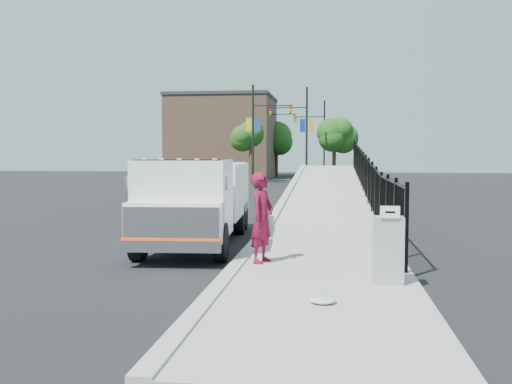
# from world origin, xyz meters

# --- Properties ---
(ground) EXTENTS (120.00, 120.00, 0.00)m
(ground) POSITION_xyz_m (0.00, 0.00, 0.00)
(ground) COLOR black
(ground) RESTS_ON ground
(sidewalk) EXTENTS (3.55, 12.00, 0.12)m
(sidewalk) POSITION_xyz_m (1.93, -2.00, 0.06)
(sidewalk) COLOR #9E998E
(sidewalk) RESTS_ON ground
(curb) EXTENTS (0.30, 12.00, 0.16)m
(curb) POSITION_xyz_m (0.00, -2.00, 0.08)
(curb) COLOR #ADAAA3
(curb) RESTS_ON ground
(ramp) EXTENTS (3.95, 24.06, 3.19)m
(ramp) POSITION_xyz_m (2.12, 16.00, 0.00)
(ramp) COLOR #9E998E
(ramp) RESTS_ON ground
(iron_fence) EXTENTS (0.10, 28.00, 1.80)m
(iron_fence) POSITION_xyz_m (3.55, 12.00, 0.90)
(iron_fence) COLOR black
(iron_fence) RESTS_ON ground
(truck) EXTENTS (2.72, 7.19, 2.42)m
(truck) POSITION_xyz_m (-1.65, 1.60, 1.36)
(truck) COLOR black
(truck) RESTS_ON ground
(worker) EXTENTS (0.69, 0.84, 2.00)m
(worker) POSITION_xyz_m (0.52, -1.30, 1.12)
(worker) COLOR maroon
(worker) RESTS_ON sidewalk
(utility_cabinet) EXTENTS (0.55, 0.40, 1.25)m
(utility_cabinet) POSITION_xyz_m (3.10, -2.99, 0.75)
(utility_cabinet) COLOR gray
(utility_cabinet) RESTS_ON sidewalk
(arrow_sign) EXTENTS (0.35, 0.04, 0.22)m
(arrow_sign) POSITION_xyz_m (3.10, -3.21, 1.48)
(arrow_sign) COLOR white
(arrow_sign) RESTS_ON utility_cabinet
(debris) EXTENTS (0.44, 0.44, 0.11)m
(debris) POSITION_xyz_m (1.91, -4.57, 0.18)
(debris) COLOR silver
(debris) RESTS_ON sidewalk
(light_pole_0) EXTENTS (3.77, 0.22, 8.00)m
(light_pole_0) POSITION_xyz_m (-4.00, 32.16, 4.36)
(light_pole_0) COLOR black
(light_pole_0) RESTS_ON ground
(light_pole_1) EXTENTS (3.77, 0.22, 8.00)m
(light_pole_1) POSITION_xyz_m (-0.37, 34.40, 4.36)
(light_pole_1) COLOR black
(light_pole_1) RESTS_ON ground
(light_pole_2) EXTENTS (3.77, 0.22, 8.00)m
(light_pole_2) POSITION_xyz_m (-4.37, 42.54, 4.36)
(light_pole_2) COLOR black
(light_pole_2) RESTS_ON ground
(light_pole_3) EXTENTS (3.78, 0.22, 8.00)m
(light_pole_3) POSITION_xyz_m (0.93, 46.96, 4.36)
(light_pole_3) COLOR black
(light_pole_3) RESTS_ON ground
(tree_0) EXTENTS (2.34, 2.34, 5.17)m
(tree_0) POSITION_xyz_m (-4.76, 34.30, 3.92)
(tree_0) COLOR #382314
(tree_0) RESTS_ON ground
(tree_1) EXTENTS (2.53, 2.53, 5.27)m
(tree_1) POSITION_xyz_m (2.25, 38.10, 3.94)
(tree_1) COLOR #382314
(tree_1) RESTS_ON ground
(tree_2) EXTENTS (3.35, 3.35, 5.67)m
(tree_2) POSITION_xyz_m (-3.88, 47.51, 3.97)
(tree_2) COLOR #382314
(tree_2) RESTS_ON ground
(building) EXTENTS (10.00, 10.00, 8.00)m
(building) POSITION_xyz_m (-9.00, 44.00, 4.00)
(building) COLOR #8C664C
(building) RESTS_ON ground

